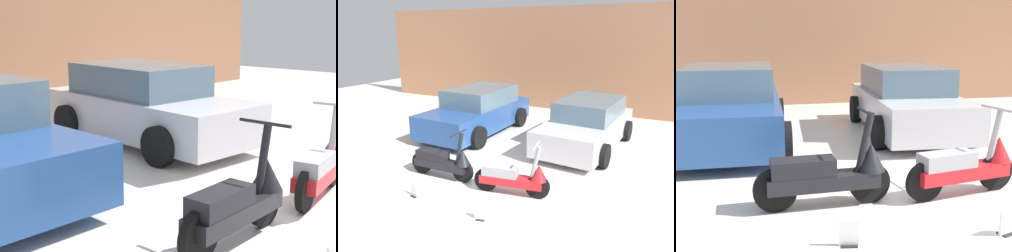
{
  "view_description": "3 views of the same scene",
  "coord_description": "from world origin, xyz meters",
  "views": [
    {
      "loc": [
        -5.1,
        -2.0,
        2.14
      ],
      "look_at": [
        -0.44,
        2.25,
        0.79
      ],
      "focal_mm": 55.0,
      "sensor_mm": 36.0,
      "label": 1
    },
    {
      "loc": [
        3.09,
        -4.71,
        3.14
      ],
      "look_at": [
        -0.41,
        2.13,
        0.92
      ],
      "focal_mm": 35.0,
      "sensor_mm": 36.0,
      "label": 2
    },
    {
      "loc": [
        -2.05,
        -3.9,
        1.95
      ],
      "look_at": [
        -0.72,
        1.94,
        0.67
      ],
      "focal_mm": 45.0,
      "sensor_mm": 36.0,
      "label": 3
    }
  ],
  "objects": [
    {
      "name": "wall_back",
      "position": [
        0.0,
        8.26,
        2.06
      ],
      "size": [
        19.6,
        0.12,
        4.11
      ],
      "primitive_type": "cube",
      "color": "#9E6B4C",
      "rests_on": "ground_plane"
    },
    {
      "name": "scooter_front_left",
      "position": [
        -1.19,
        0.64,
        0.4
      ],
      "size": [
        1.61,
        0.58,
        1.12
      ],
      "rotation": [
        0.0,
        0.0,
        0.02
      ],
      "color": "black",
      "rests_on": "ground_plane"
    },
    {
      "name": "ground_plane",
      "position": [
        0.0,
        0.0,
        0.0
      ],
      "size": [
        28.0,
        28.0,
        0.0
      ],
      "primitive_type": "plane",
      "color": "silver"
    },
    {
      "name": "placard_near_right_scooter",
      "position": [
        0.41,
        -0.45,
        0.11
      ],
      "size": [
        0.2,
        0.16,
        0.26
      ],
      "rotation": [
        0.0,
        0.0,
        0.28
      ],
      "color": "black",
      "rests_on": "ground_plane"
    },
    {
      "name": "placard_near_left_scooter",
      "position": [
        -1.18,
        -0.33,
        0.11
      ],
      "size": [
        0.2,
        0.15,
        0.26
      ],
      "rotation": [
        0.0,
        0.0,
        -0.19
      ],
      "color": "black",
      "rests_on": "ground_plane"
    },
    {
      "name": "scooter_front_right",
      "position": [
        0.55,
        0.63,
        0.39
      ],
      "size": [
        1.55,
        0.61,
        1.09
      ],
      "rotation": [
        0.0,
        0.0,
        0.16
      ],
      "color": "black",
      "rests_on": "ground_plane"
    },
    {
      "name": "car_rear_center",
      "position": [
        1.1,
        4.17,
        0.64
      ],
      "size": [
        2.15,
        4.07,
        1.34
      ],
      "rotation": [
        0.0,
        0.0,
        -1.65
      ],
      "color": "#B7B7BC",
      "rests_on": "ground_plane"
    },
    {
      "name": "car_rear_left",
      "position": [
        -2.39,
        4.01,
        0.68
      ],
      "size": [
        2.13,
        4.23,
        1.42
      ],
      "rotation": [
        0.0,
        0.0,
        -1.6
      ],
      "color": "navy",
      "rests_on": "ground_plane"
    }
  ]
}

